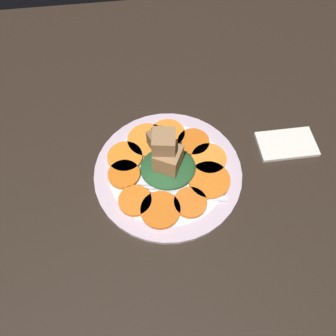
{
  "coord_description": "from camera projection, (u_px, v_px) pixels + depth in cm",
  "views": [
    {
      "loc": [
        -4.26,
        -32.7,
        60.26
      ],
      "look_at": [
        0.0,
        0.0,
        4.1
      ],
      "focal_mm": 35.0,
      "sensor_mm": 36.0,
      "label": 1
    }
  ],
  "objects": [
    {
      "name": "table_slab",
      "position": [
        168.0,
        176.0,
        0.68
      ],
      "size": [
        120.0,
        120.0,
        2.0
      ],
      "primitive_type": "cube",
      "color": "black",
      "rests_on": "ground"
    },
    {
      "name": "plate",
      "position": [
        168.0,
        172.0,
        0.66
      ],
      "size": [
        29.89,
        29.89,
        1.05
      ],
      "color": "silver",
      "rests_on": "table_slab"
    },
    {
      "name": "carrot_slice_0",
      "position": [
        135.0,
        201.0,
        0.62
      ],
      "size": [
        6.36,
        6.36,
        0.89
      ],
      "primitive_type": "cylinder",
      "color": "orange",
      "rests_on": "plate"
    },
    {
      "name": "carrot_slice_1",
      "position": [
        160.0,
        210.0,
        0.61
      ],
      "size": [
        7.54,
        7.54,
        0.89
      ],
      "primitive_type": "cylinder",
      "color": "orange",
      "rests_on": "plate"
    },
    {
      "name": "carrot_slice_2",
      "position": [
        190.0,
        202.0,
        0.62
      ],
      "size": [
        6.31,
        6.31,
        0.89
      ],
      "primitive_type": "cylinder",
      "color": "orange",
      "rests_on": "plate"
    },
    {
      "name": "carrot_slice_3",
      "position": [
        209.0,
        180.0,
        0.64
      ],
      "size": [
        8.23,
        8.23,
        0.89
      ],
      "primitive_type": "cylinder",
      "color": "orange",
      "rests_on": "plate"
    },
    {
      "name": "carrot_slice_4",
      "position": [
        209.0,
        159.0,
        0.67
      ],
      "size": [
        7.21,
        7.21,
        0.89
      ],
      "primitive_type": "cylinder",
      "color": "orange",
      "rests_on": "plate"
    },
    {
      "name": "carrot_slice_5",
      "position": [
        193.0,
        142.0,
        0.69
      ],
      "size": [
        6.73,
        6.73,
        0.89
      ],
      "primitive_type": "cylinder",
      "color": "orange",
      "rests_on": "plate"
    },
    {
      "name": "carrot_slice_6",
      "position": [
        168.0,
        134.0,
        0.7
      ],
      "size": [
        7.33,
        7.33,
        0.89
      ],
      "primitive_type": "cylinder",
      "color": "orange",
      "rests_on": "plate"
    },
    {
      "name": "carrot_slice_7",
      "position": [
        147.0,
        140.0,
        0.69
      ],
      "size": [
        8.4,
        8.4,
        0.89
      ],
      "primitive_type": "cylinder",
      "color": "orange",
      "rests_on": "plate"
    },
    {
      "name": "carrot_slice_8",
      "position": [
        125.0,
        157.0,
        0.67
      ],
      "size": [
        7.21,
        7.21,
        0.89
      ],
      "primitive_type": "cylinder",
      "color": "orange",
      "rests_on": "plate"
    },
    {
      "name": "carrot_slice_9",
      "position": [
        124.0,
        176.0,
        0.65
      ],
      "size": [
        6.39,
        6.39,
        0.89
      ],
      "primitive_type": "cylinder",
      "color": "orange",
      "rests_on": "plate"
    },
    {
      "name": "center_pile",
      "position": [
        167.0,
        160.0,
        0.63
      ],
      "size": [
        11.08,
        9.97,
        10.65
      ],
      "color": "#235128",
      "rests_on": "plate"
    },
    {
      "name": "fork",
      "position": [
        179.0,
        193.0,
        0.63
      ],
      "size": [
        17.66,
        6.19,
        0.4
      ],
      "rotation": [
        0.0,
        0.0,
        -0.26
      ],
      "color": "silver",
      "rests_on": "plate"
    },
    {
      "name": "napkin",
      "position": [
        287.0,
        144.0,
        0.7
      ],
      "size": [
        12.32,
        7.39,
        0.8
      ],
      "color": "silver",
      "rests_on": "table_slab"
    }
  ]
}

